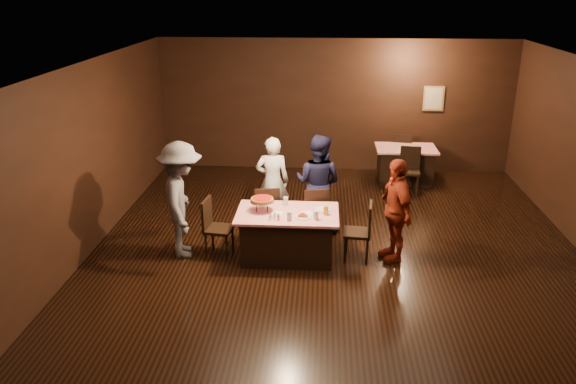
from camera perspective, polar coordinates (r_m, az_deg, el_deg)
The scene contains 23 objects.
room at distance 7.98m, azimuth 5.42°, elevation 5.83°, with size 10.00×10.04×3.02m.
main_table at distance 8.94m, azimuth -0.06°, elevation -4.37°, with size 1.60×1.00×0.77m, color #B40C17.
back_table at distance 12.61m, azimuth 11.79°, elevation 2.75°, with size 1.30×0.90×0.77m, color #A6150B.
chair_far_left at distance 9.62m, azimuth -2.14°, elevation -1.93°, with size 0.42×0.42×0.95m, color black.
chair_far_right at distance 9.57m, azimuth 2.63°, elevation -2.05°, with size 0.42×0.42×0.95m, color black.
chair_end_left at distance 9.04m, azimuth -7.05°, elevation -3.63°, with size 0.42×0.42×0.95m, color black.
chair_end_right at distance 8.90m, azimuth 7.04°, elevation -4.01°, with size 0.42×0.42×0.95m, color black.
chair_back_near at distance 11.92m, azimuth 12.25°, elevation 2.13°, with size 0.42×0.42×0.95m, color black.
chair_back_far at distance 13.15m, azimuth 11.49°, elevation 3.92°, with size 0.42×0.42×0.95m, color black.
diner_white_jacket at distance 10.02m, azimuth -1.59°, elevation 1.11°, with size 0.59×0.39×1.63m, color silver.
diner_navy_hoodie at distance 9.78m, azimuth 3.08°, elevation 0.92°, with size 0.84×0.66×1.74m, color black.
diner_grey_knit at distance 8.98m, azimuth -10.76°, elevation -0.81°, with size 1.21×0.70×1.88m, color slate.
diner_red_shirt at distance 8.87m, azimuth 10.85°, elevation -1.81°, with size 0.98×0.41×1.66m, color maroon.
pizza_stand at distance 8.80m, azimuth -2.64°, elevation -0.81°, with size 0.38×0.38×0.22m.
plate_with_slice at distance 8.60m, azimuth 1.53°, elevation -2.44°, with size 0.25×0.25×0.06m.
plate_empty at distance 8.90m, azimuth 3.54°, elevation -1.76°, with size 0.25×0.25×0.01m, color white.
glass_front_left at distance 8.48m, azimuth 0.15°, elevation -2.45°, with size 0.08×0.08×0.14m, color silver.
glass_front_right at distance 8.51m, azimuth 2.86°, elevation -2.38°, with size 0.08×0.08×0.14m, color silver.
glass_amber at distance 8.69m, azimuth 3.87°, elevation -1.89°, with size 0.08×0.08×0.14m, color #BF7F26.
glass_back at distance 9.04m, azimuth -0.25°, elevation -0.94°, with size 0.08×0.08×0.14m, color silver.
condiments at distance 8.52m, azimuth -1.39°, elevation -2.49°, with size 0.17×0.10×0.09m.
napkin_center at distance 8.77m, azimuth 1.90°, elevation -2.12°, with size 0.16×0.16×0.01m, color white.
napkin_left at distance 8.75m, azimuth -1.06°, elevation -2.18°, with size 0.16×0.16×0.01m, color white.
Camera 1 is at (-0.25, -7.71, 4.16)m, focal length 35.00 mm.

